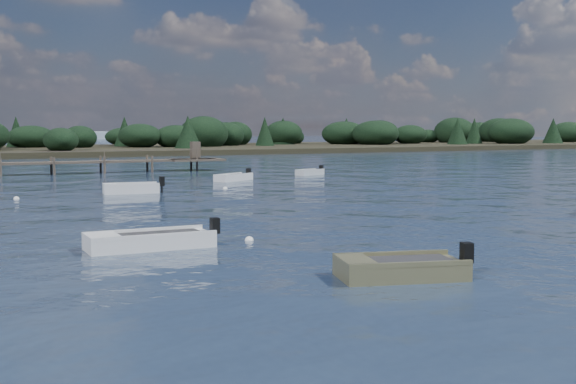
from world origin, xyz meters
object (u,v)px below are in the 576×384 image
dinghy_extra_a (400,272)px  dinghy_mid_grey (150,244)px  tender_far_white (131,190)px  dinghy_extra_b (234,179)px  tender_far_grey_b (310,173)px

dinghy_extra_a → dinghy_mid_grey: bearing=122.1°
dinghy_mid_grey → tender_far_white: (4.42, 20.34, 0.02)m
tender_far_white → dinghy_mid_grey: bearing=-102.3°
tender_far_white → dinghy_extra_b: bearing=35.7°
tender_far_white → dinghy_extra_b: 11.79m
dinghy_mid_grey → tender_far_white: bearing=77.7°
dinghy_extra_a → tender_far_white: bearing=90.9°
tender_far_white → dinghy_extra_b: size_ratio=1.04×
tender_far_grey_b → dinghy_extra_a: bearing=-114.5°
dinghy_mid_grey → dinghy_extra_b: 30.61m
dinghy_extra_b → dinghy_mid_grey: bearing=-117.2°
dinghy_mid_grey → dinghy_extra_a: dinghy_extra_a is taller
tender_far_grey_b → dinghy_extra_b: 8.89m
dinghy_mid_grey → tender_far_grey_b: (22.27, 30.44, -0.02)m
dinghy_extra_b → dinghy_extra_a: 36.13m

